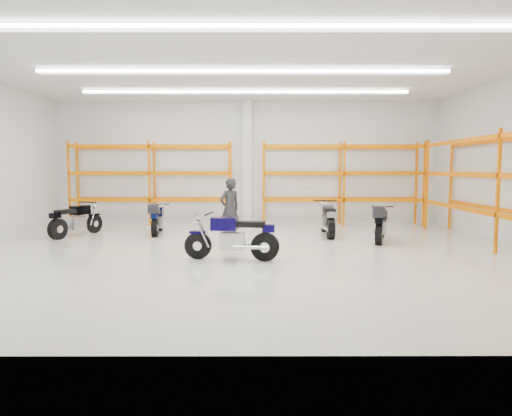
{
  "coord_description": "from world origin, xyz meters",
  "views": [
    {
      "loc": [
        0.28,
        -10.83,
        2.05
      ],
      "look_at": [
        0.31,
        0.5,
        1.06
      ],
      "focal_mm": 32.0,
      "sensor_mm": 36.0,
      "label": 1
    }
  ],
  "objects_px": {
    "motorcycle_main": "(236,238)",
    "motorcycle_back_a": "(74,221)",
    "motorcycle_back_b": "(157,219)",
    "motorcycle_back_c": "(327,220)",
    "motorcycle_back_d": "(380,224)",
    "standing_man": "(230,209)",
    "structural_column": "(247,163)"
  },
  "relations": [
    {
      "from": "motorcycle_main",
      "to": "motorcycle_back_a",
      "type": "height_order",
      "value": "motorcycle_main"
    },
    {
      "from": "motorcycle_main",
      "to": "motorcycle_back_b",
      "type": "xyz_separation_m",
      "value": [
        -2.61,
        3.94,
        -0.02
      ]
    },
    {
      "from": "motorcycle_back_c",
      "to": "motorcycle_back_d",
      "type": "bearing_deg",
      "value": -42.07
    },
    {
      "from": "motorcycle_back_b",
      "to": "standing_man",
      "type": "bearing_deg",
      "value": -23.41
    },
    {
      "from": "motorcycle_back_d",
      "to": "structural_column",
      "type": "distance_m",
      "value": 5.82
    },
    {
      "from": "motorcycle_main",
      "to": "motorcycle_back_c",
      "type": "distance_m",
      "value": 4.51
    },
    {
      "from": "motorcycle_back_c",
      "to": "standing_man",
      "type": "bearing_deg",
      "value": -166.14
    },
    {
      "from": "motorcycle_back_b",
      "to": "motorcycle_back_c",
      "type": "distance_m",
      "value": 5.25
    },
    {
      "from": "motorcycle_main",
      "to": "motorcycle_back_d",
      "type": "bearing_deg",
      "value": 32.59
    },
    {
      "from": "motorcycle_back_d",
      "to": "standing_man",
      "type": "bearing_deg",
      "value": 174.08
    },
    {
      "from": "motorcycle_back_c",
      "to": "motorcycle_back_d",
      "type": "distance_m",
      "value": 1.73
    },
    {
      "from": "motorcycle_back_d",
      "to": "motorcycle_back_b",
      "type": "bearing_deg",
      "value": 167.57
    },
    {
      "from": "motorcycle_main",
      "to": "motorcycle_back_d",
      "type": "xyz_separation_m",
      "value": [
        3.92,
        2.51,
        0.01
      ]
    },
    {
      "from": "motorcycle_main",
      "to": "motorcycle_back_b",
      "type": "relative_size",
      "value": 1.11
    },
    {
      "from": "motorcycle_back_d",
      "to": "motorcycle_main",
      "type": "bearing_deg",
      "value": -147.41
    },
    {
      "from": "motorcycle_back_b",
      "to": "motorcycle_back_c",
      "type": "bearing_deg",
      "value": -3.04
    },
    {
      "from": "motorcycle_back_c",
      "to": "structural_column",
      "type": "bearing_deg",
      "value": 130.49
    },
    {
      "from": "motorcycle_back_c",
      "to": "motorcycle_back_b",
      "type": "bearing_deg",
      "value": 176.96
    },
    {
      "from": "motorcycle_back_b",
      "to": "structural_column",
      "type": "relative_size",
      "value": 0.43
    },
    {
      "from": "motorcycle_back_b",
      "to": "motorcycle_back_d",
      "type": "xyz_separation_m",
      "value": [
        6.53,
        -1.44,
        0.02
      ]
    },
    {
      "from": "motorcycle_main",
      "to": "motorcycle_back_a",
      "type": "bearing_deg",
      "value": 144.69
    },
    {
      "from": "standing_man",
      "to": "motorcycle_back_d",
      "type": "bearing_deg",
      "value": 137.46
    },
    {
      "from": "motorcycle_back_a",
      "to": "structural_column",
      "type": "xyz_separation_m",
      "value": [
        5.15,
        3.04,
        1.78
      ]
    },
    {
      "from": "motorcycle_back_c",
      "to": "motorcycle_back_d",
      "type": "relative_size",
      "value": 1.08
    },
    {
      "from": "motorcycle_main",
      "to": "structural_column",
      "type": "distance_m",
      "value": 6.81
    },
    {
      "from": "motorcycle_back_b",
      "to": "motorcycle_main",
      "type": "bearing_deg",
      "value": -56.55
    },
    {
      "from": "structural_column",
      "to": "motorcycle_back_c",
      "type": "bearing_deg",
      "value": -49.51
    },
    {
      "from": "motorcycle_back_a",
      "to": "structural_column",
      "type": "height_order",
      "value": "structural_column"
    },
    {
      "from": "motorcycle_main",
      "to": "motorcycle_back_d",
      "type": "height_order",
      "value": "motorcycle_main"
    },
    {
      "from": "motorcycle_back_c",
      "to": "structural_column",
      "type": "xyz_separation_m",
      "value": [
        -2.49,
        2.92,
        1.76
      ]
    },
    {
      "from": "motorcycle_main",
      "to": "motorcycle_back_a",
      "type": "xyz_separation_m",
      "value": [
        -5.0,
        3.54,
        -0.02
      ]
    },
    {
      "from": "motorcycle_main",
      "to": "motorcycle_back_a",
      "type": "distance_m",
      "value": 6.13
    }
  ]
}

